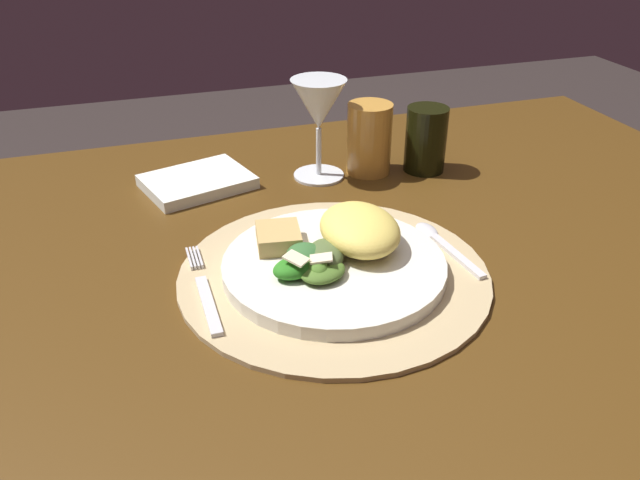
{
  "coord_description": "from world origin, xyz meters",
  "views": [
    {
      "loc": [
        -0.15,
        -0.61,
        1.1
      ],
      "look_at": [
        0.05,
        0.01,
        0.72
      ],
      "focal_mm": 36.08,
      "sensor_mm": 36.0,
      "label": 1
    }
  ],
  "objects_px": {
    "dining_table": "(284,351)",
    "spoon": "(438,240)",
    "napkin": "(197,182)",
    "amber_tumbler": "(369,139)",
    "dinner_plate": "(334,266)",
    "fork": "(205,292)",
    "wine_glass": "(319,108)",
    "dark_tumbler": "(426,139)"
  },
  "relations": [
    {
      "from": "amber_tumbler",
      "to": "napkin",
      "type": "bearing_deg",
      "value": 174.37
    },
    {
      "from": "spoon",
      "to": "napkin",
      "type": "relative_size",
      "value": 0.95
    },
    {
      "from": "spoon",
      "to": "wine_glass",
      "type": "bearing_deg",
      "value": 107.26
    },
    {
      "from": "fork",
      "to": "amber_tumbler",
      "type": "bearing_deg",
      "value": 41.5
    },
    {
      "from": "spoon",
      "to": "wine_glass",
      "type": "relative_size",
      "value": 0.94
    },
    {
      "from": "fork",
      "to": "napkin",
      "type": "height_order",
      "value": "napkin"
    },
    {
      "from": "dark_tumbler",
      "to": "dining_table",
      "type": "bearing_deg",
      "value": -145.03
    },
    {
      "from": "fork",
      "to": "dining_table",
      "type": "bearing_deg",
      "value": 23.89
    },
    {
      "from": "fork",
      "to": "napkin",
      "type": "xyz_separation_m",
      "value": [
        0.04,
        0.28,
        -0.0
      ]
    },
    {
      "from": "spoon",
      "to": "amber_tumbler",
      "type": "xyz_separation_m",
      "value": [
        0.0,
        0.23,
        0.04
      ]
    },
    {
      "from": "dining_table",
      "to": "spoon",
      "type": "bearing_deg",
      "value": -6.01
    },
    {
      "from": "napkin",
      "to": "amber_tumbler",
      "type": "distance_m",
      "value": 0.26
    },
    {
      "from": "fork",
      "to": "dark_tumbler",
      "type": "relative_size",
      "value": 1.76
    },
    {
      "from": "napkin",
      "to": "spoon",
      "type": "bearing_deg",
      "value": -45.84
    },
    {
      "from": "dinner_plate",
      "to": "amber_tumbler",
      "type": "distance_m",
      "value": 0.3
    },
    {
      "from": "dinner_plate",
      "to": "spoon",
      "type": "height_order",
      "value": "dinner_plate"
    },
    {
      "from": "wine_glass",
      "to": "amber_tumbler",
      "type": "bearing_deg",
      "value": -4.17
    },
    {
      "from": "dinner_plate",
      "to": "wine_glass",
      "type": "xyz_separation_m",
      "value": [
        0.07,
        0.26,
        0.09
      ]
    },
    {
      "from": "amber_tumbler",
      "to": "dining_table",
      "type": "bearing_deg",
      "value": -132.27
    },
    {
      "from": "amber_tumbler",
      "to": "dark_tumbler",
      "type": "bearing_deg",
      "value": -13.45
    },
    {
      "from": "spoon",
      "to": "dining_table",
      "type": "bearing_deg",
      "value": 173.99
    },
    {
      "from": "wine_glass",
      "to": "dinner_plate",
      "type": "bearing_deg",
      "value": -104.43
    },
    {
      "from": "dinner_plate",
      "to": "wine_glass",
      "type": "relative_size",
      "value": 1.71
    },
    {
      "from": "fork",
      "to": "dark_tumbler",
      "type": "xyz_separation_m",
      "value": [
        0.37,
        0.24,
        0.04
      ]
    },
    {
      "from": "dinner_plate",
      "to": "fork",
      "type": "distance_m",
      "value": 0.14
    },
    {
      "from": "spoon",
      "to": "amber_tumbler",
      "type": "bearing_deg",
      "value": 89.49
    },
    {
      "from": "fork",
      "to": "spoon",
      "type": "xyz_separation_m",
      "value": [
        0.29,
        0.02,
        -0.0
      ]
    },
    {
      "from": "dinner_plate",
      "to": "dark_tumbler",
      "type": "relative_size",
      "value": 2.56
    },
    {
      "from": "amber_tumbler",
      "to": "spoon",
      "type": "bearing_deg",
      "value": -90.51
    },
    {
      "from": "dining_table",
      "to": "amber_tumbler",
      "type": "xyz_separation_m",
      "value": [
        0.19,
        0.21,
        0.18
      ]
    },
    {
      "from": "spoon",
      "to": "dark_tumbler",
      "type": "xyz_separation_m",
      "value": [
        0.09,
        0.21,
        0.04
      ]
    },
    {
      "from": "spoon",
      "to": "napkin",
      "type": "distance_m",
      "value": 0.36
    },
    {
      "from": "spoon",
      "to": "wine_glass",
      "type": "height_order",
      "value": "wine_glass"
    },
    {
      "from": "spoon",
      "to": "dark_tumbler",
      "type": "relative_size",
      "value": 1.4
    },
    {
      "from": "spoon",
      "to": "dark_tumbler",
      "type": "distance_m",
      "value": 0.23
    },
    {
      "from": "fork",
      "to": "napkin",
      "type": "bearing_deg",
      "value": 82.81
    },
    {
      "from": "dining_table",
      "to": "dinner_plate",
      "type": "relative_size",
      "value": 5.7
    },
    {
      "from": "amber_tumbler",
      "to": "wine_glass",
      "type": "bearing_deg",
      "value": 175.83
    },
    {
      "from": "wine_glass",
      "to": "dark_tumbler",
      "type": "relative_size",
      "value": 1.5
    },
    {
      "from": "napkin",
      "to": "amber_tumbler",
      "type": "relative_size",
      "value": 1.37
    },
    {
      "from": "dining_table",
      "to": "fork",
      "type": "bearing_deg",
      "value": -156.11
    },
    {
      "from": "dining_table",
      "to": "napkin",
      "type": "xyz_separation_m",
      "value": [
        -0.06,
        0.24,
        0.14
      ]
    }
  ]
}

